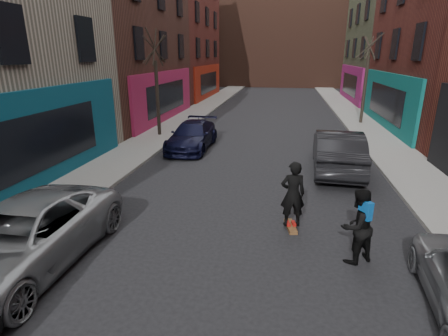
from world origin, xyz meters
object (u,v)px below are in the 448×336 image
at_px(tree_right_far, 367,71).
at_px(parked_right_end, 337,150).
at_px(parked_left_end, 192,136).
at_px(skateboarder, 293,194).
at_px(skateboard, 291,226).
at_px(parked_left_far, 22,238).
at_px(pedestrian, 357,226).
at_px(tree_left_far, 156,77).

height_order(tree_right_far, parked_right_end, tree_right_far).
height_order(parked_left_end, skateboarder, skateboarder).
height_order(parked_left_end, skateboard, parked_left_end).
bearing_deg(parked_left_far, pedestrian, 12.41).
distance_m(tree_right_far, parked_left_far, 22.20).
distance_m(tree_left_far, skateboard, 13.16).
height_order(parked_left_far, pedestrian, pedestrian).
bearing_deg(skateboarder, tree_right_far, -118.14).
relative_size(tree_right_far, parked_left_far, 1.27).
height_order(parked_left_far, parked_left_end, parked_left_far).
relative_size(tree_left_far, parked_right_end, 1.25).
relative_size(tree_left_far, skateboarder, 3.53).
xyz_separation_m(tree_right_far, skateboard, (-4.87, -16.26, -3.48)).
xyz_separation_m(parked_left_far, skateboarder, (5.93, 2.93, 0.28)).
relative_size(parked_left_far, parked_right_end, 1.04).
xyz_separation_m(tree_right_far, pedestrian, (-3.44, -17.65, -2.62)).
relative_size(parked_left_end, skateboard, 5.86).
distance_m(tree_right_far, skateboard, 17.33).
bearing_deg(pedestrian, skateboard, -78.11).
height_order(tree_left_far, tree_right_far, tree_right_far).
bearing_deg(parked_right_end, tree_right_far, -102.73).
bearing_deg(skateboard, parked_left_end, 110.36).
bearing_deg(parked_left_end, pedestrian, -55.31).
bearing_deg(tree_right_far, parked_right_end, -105.58).
distance_m(parked_left_end, skateboard, 9.32).
bearing_deg(skateboard, skateboarder, 0.00).
relative_size(tree_left_far, parked_left_far, 1.21).
distance_m(tree_left_far, tree_right_far, 13.78).
distance_m(parked_left_end, skateboarder, 9.30).
xyz_separation_m(tree_left_far, pedestrian, (8.96, -11.65, -2.47)).
bearing_deg(tree_right_far, skateboard, -106.67).
height_order(tree_right_far, pedestrian, tree_right_far).
distance_m(parked_left_far, skateboard, 6.65).
bearing_deg(pedestrian, skateboarder, -78.11).
xyz_separation_m(tree_left_far, parked_left_far, (1.60, -13.19, -2.63)).
relative_size(parked_left_end, pedestrian, 2.61).
bearing_deg(parked_left_end, parked_left_far, -95.01).
bearing_deg(parked_left_far, skateboard, 26.86).
bearing_deg(pedestrian, tree_left_far, -86.35).
relative_size(parked_left_far, pedestrian, 2.99).
bearing_deg(tree_left_far, tree_right_far, 25.82).
height_order(parked_right_end, pedestrian, pedestrian).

